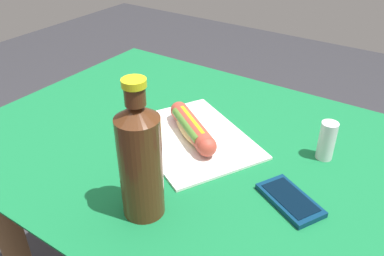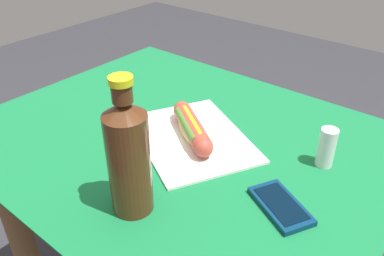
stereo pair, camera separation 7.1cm
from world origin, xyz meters
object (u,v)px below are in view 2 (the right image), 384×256
at_px(soda_bottle, 128,156).
at_px(salt_shaker, 327,148).
at_px(cell_phone, 281,206).
at_px(hot_dog, 192,128).

bearing_deg(soda_bottle, salt_shaker, -122.21).
bearing_deg(cell_phone, salt_shaker, -91.73).
distance_m(cell_phone, soda_bottle, 0.29).
distance_m(hot_dog, soda_bottle, 0.27).
height_order(hot_dog, salt_shaker, salt_shaker).
bearing_deg(hot_dog, soda_bottle, 104.10).
xyz_separation_m(cell_phone, soda_bottle, (0.21, 0.17, 0.11)).
height_order(cell_phone, soda_bottle, soda_bottle).
relative_size(hot_dog, cell_phone, 1.29).
bearing_deg(cell_phone, soda_bottle, 38.43).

